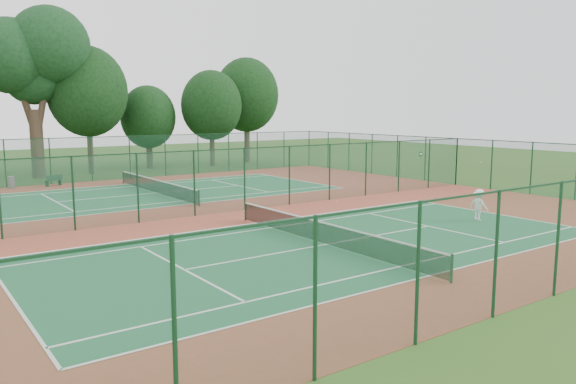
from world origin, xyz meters
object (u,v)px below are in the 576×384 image
at_px(player_near, 479,205).
at_px(bench, 54,180).
at_px(trash_bin, 11,182).
at_px(big_tree, 32,56).

distance_m(player_near, bench, 29.97).
relative_size(player_near, trash_bin, 1.86).
distance_m(bench, big_tree, 11.31).
bearing_deg(player_near, trash_bin, 27.44).
xyz_separation_m(trash_bin, big_tree, (3.14, 5.89, 9.42)).
bearing_deg(trash_bin, big_tree, 61.92).
height_order(player_near, big_tree, big_tree).
relative_size(player_near, bench, 1.18).
bearing_deg(big_tree, trash_bin, -118.08).
height_order(player_near, trash_bin, player_near).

